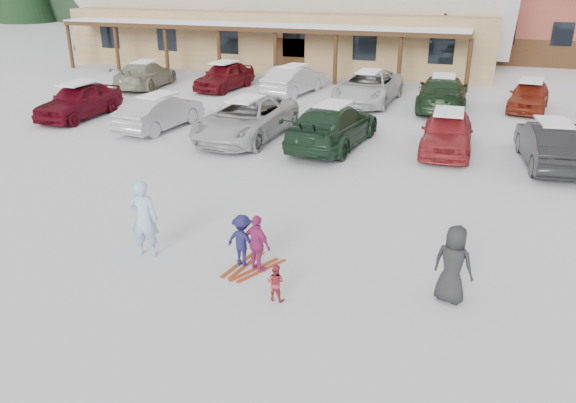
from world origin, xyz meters
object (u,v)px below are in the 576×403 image
(toddler_red, at_px, (275,282))
(parked_car_0, at_px, (79,100))
(child_navy, at_px, (242,241))
(child_magenta, at_px, (257,244))
(day_lodge, at_px, (286,3))
(parked_car_12, at_px, (529,95))
(adult_skier, at_px, (144,218))
(lamp_post, at_px, (445,19))
(parked_car_11, at_px, (442,93))
(parked_car_2, at_px, (246,119))
(parked_car_8, at_px, (224,76))
(parked_car_3, at_px, (333,125))
(parked_car_10, at_px, (368,87))
(parked_car_4, at_px, (447,132))
(parked_car_9, at_px, (294,80))
(parked_car_5, at_px, (551,144))
(parked_car_1, at_px, (160,112))
(parked_car_7, at_px, (145,75))
(bystander_dark, at_px, (453,264))

(toddler_red, bearing_deg, parked_car_0, -35.05)
(child_navy, height_order, child_magenta, child_magenta)
(day_lodge, relative_size, parked_car_12, 7.14)
(day_lodge, distance_m, adult_skier, 29.61)
(lamp_post, bearing_deg, parked_car_11, -84.83)
(parked_car_2, xyz_separation_m, parked_car_8, (-4.84, 8.49, -0.03))
(parked_car_3, xyz_separation_m, parked_car_12, (7.16, 8.50, -0.09))
(parked_car_10, bearing_deg, parked_car_4, -55.84)
(parked_car_0, xyz_separation_m, parked_car_9, (7.37, 7.84, -0.02))
(parked_car_5, distance_m, parked_car_10, 10.73)
(child_magenta, distance_m, parked_car_3, 9.66)
(parked_car_2, bearing_deg, parked_car_12, 41.86)
(parked_car_4, bearing_deg, parked_car_3, -172.42)
(parked_car_5, distance_m, parked_car_9, 14.36)
(parked_car_9, bearing_deg, adult_skier, 107.11)
(toddler_red, bearing_deg, day_lodge, -66.26)
(toddler_red, height_order, parked_car_12, parked_car_12)
(parked_car_8, bearing_deg, day_lodge, 97.32)
(parked_car_1, xyz_separation_m, parked_car_2, (3.87, -0.13, 0.07))
(parked_car_2, height_order, parked_car_8, parked_car_2)
(adult_skier, bearing_deg, parked_car_10, -104.54)
(parked_car_3, bearing_deg, child_magenta, 100.92)
(day_lodge, distance_m, child_navy, 29.99)
(parked_car_0, xyz_separation_m, parked_car_11, (15.01, 6.74, 0.02))
(child_magenta, bearing_deg, parked_car_5, -97.46)
(parked_car_12, bearing_deg, toddler_red, -98.81)
(parked_car_2, height_order, parked_car_9, parked_car_2)
(parked_car_5, bearing_deg, parked_car_12, -95.12)
(toddler_red, height_order, parked_car_7, parked_car_7)
(child_magenta, height_order, parked_car_2, parked_car_2)
(parked_car_7, relative_size, parked_car_11, 0.91)
(bystander_dark, bearing_deg, parked_car_11, -67.15)
(parked_car_9, xyz_separation_m, parked_car_11, (7.64, -1.11, 0.04))
(child_navy, xyz_separation_m, parked_car_4, (3.61, 10.12, 0.13))
(day_lodge, xyz_separation_m, parked_car_7, (-4.30, -11.44, -3.23))
(parked_car_11, bearing_deg, parked_car_12, -165.46)
(parked_car_2, distance_m, parked_car_8, 9.78)
(adult_skier, xyz_separation_m, parked_car_11, (5.20, 17.10, -0.12))
(child_navy, bearing_deg, parked_car_11, -89.52)
(parked_car_11, bearing_deg, parked_car_10, -7.32)
(parked_car_0, relative_size, parked_car_1, 1.05)
(child_navy, bearing_deg, parked_car_1, -40.82)
(parked_car_0, relative_size, parked_car_10, 0.81)
(parked_car_10, height_order, parked_car_11, parked_car_11)
(parked_car_8, relative_size, parked_car_10, 0.78)
(day_lodge, height_order, parked_car_8, day_lodge)
(parked_car_0, height_order, parked_car_3, parked_car_3)
(bystander_dark, height_order, parked_car_8, bystander_dark)
(parked_car_2, relative_size, parked_car_8, 1.28)
(child_navy, bearing_deg, parked_car_0, -29.62)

